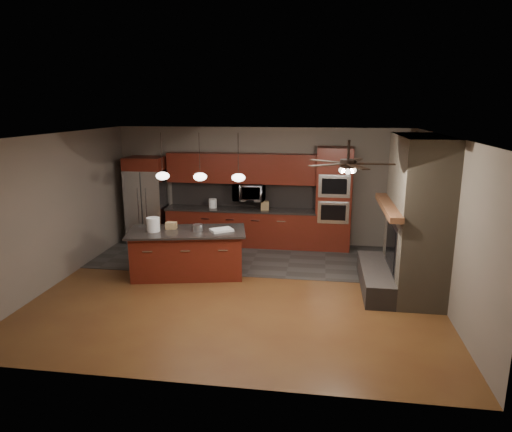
% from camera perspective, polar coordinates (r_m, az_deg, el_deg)
% --- Properties ---
extents(ground, '(7.00, 7.00, 0.00)m').
position_cam_1_polar(ground, '(8.53, -1.95, -9.07)').
color(ground, brown).
rests_on(ground, ground).
extents(ceiling, '(7.00, 6.00, 0.02)m').
position_cam_1_polar(ceiling, '(7.89, -2.11, 10.05)').
color(ceiling, white).
rests_on(ceiling, back_wall).
extents(back_wall, '(7.00, 0.02, 2.80)m').
position_cam_1_polar(back_wall, '(11.00, 0.76, 3.74)').
color(back_wall, '#635B4F').
rests_on(back_wall, ground).
extents(right_wall, '(0.02, 6.00, 2.80)m').
position_cam_1_polar(right_wall, '(8.24, 22.68, -0.72)').
color(right_wall, '#635B4F').
rests_on(right_wall, ground).
extents(left_wall, '(0.02, 6.00, 2.80)m').
position_cam_1_polar(left_wall, '(9.37, -23.60, 0.82)').
color(left_wall, '#635B4F').
rests_on(left_wall, ground).
extents(slate_tile_patch, '(7.00, 2.40, 0.01)m').
position_cam_1_polar(slate_tile_patch, '(10.19, -0.15, -5.17)').
color(slate_tile_patch, '#353330').
rests_on(slate_tile_patch, ground).
extents(fireplace_column, '(1.30, 2.10, 2.80)m').
position_cam_1_polar(fireplace_column, '(8.54, 18.98, -0.63)').
color(fireplace_column, '#6E624F').
rests_on(fireplace_column, ground).
extents(back_cabinetry, '(3.59, 0.64, 2.20)m').
position_cam_1_polar(back_cabinetry, '(10.92, -1.89, 0.95)').
color(back_cabinetry, '#5B1810').
rests_on(back_cabinetry, ground).
extents(oven_tower, '(0.80, 0.63, 2.38)m').
position_cam_1_polar(oven_tower, '(10.65, 9.65, 2.07)').
color(oven_tower, '#5B1810').
rests_on(oven_tower, ground).
extents(microwave, '(0.73, 0.41, 0.50)m').
position_cam_1_polar(microwave, '(10.81, -0.86, 3.03)').
color(microwave, silver).
rests_on(microwave, back_cabinetry).
extents(refrigerator, '(0.90, 0.75, 2.10)m').
position_cam_1_polar(refrigerator, '(11.40, -13.44, 1.93)').
color(refrigerator, silver).
rests_on(refrigerator, ground).
extents(kitchen_island, '(2.42, 1.46, 0.92)m').
position_cam_1_polar(kitchen_island, '(9.12, -8.54, -4.57)').
color(kitchen_island, '#5B1810').
rests_on(kitchen_island, ground).
extents(white_bucket, '(0.31, 0.31, 0.27)m').
position_cam_1_polar(white_bucket, '(9.03, -12.73, -1.05)').
color(white_bucket, white).
rests_on(white_bucket, kitchen_island).
extents(paint_can, '(0.22, 0.22, 0.13)m').
position_cam_1_polar(paint_can, '(8.92, -7.27, -1.46)').
color(paint_can, '#ACACB1').
rests_on(paint_can, kitchen_island).
extents(paint_tray, '(0.50, 0.47, 0.04)m').
position_cam_1_polar(paint_tray, '(8.89, -4.33, -1.74)').
color(paint_tray, white).
rests_on(paint_tray, kitchen_island).
extents(cardboard_box, '(0.21, 0.16, 0.13)m').
position_cam_1_polar(cardboard_box, '(9.17, -10.55, -1.17)').
color(cardboard_box, '#A38154').
rests_on(cardboard_box, kitchen_island).
extents(counter_bucket, '(0.22, 0.22, 0.22)m').
position_cam_1_polar(counter_bucket, '(10.99, -5.43, 1.59)').
color(counter_bucket, white).
rests_on(counter_bucket, back_cabinetry).
extents(counter_box, '(0.21, 0.18, 0.21)m').
position_cam_1_polar(counter_box, '(10.72, 1.10, 1.32)').
color(counter_box, '#94764C').
rests_on(counter_box, back_cabinetry).
extents(pendant_left, '(0.26, 0.26, 0.92)m').
position_cam_1_polar(pendant_left, '(9.08, -11.60, 4.95)').
color(pendant_left, black).
rests_on(pendant_left, ceiling).
extents(pendant_center, '(0.26, 0.26, 0.92)m').
position_cam_1_polar(pendant_center, '(8.86, -7.01, 4.91)').
color(pendant_center, black).
rests_on(pendant_center, ceiling).
extents(pendant_right, '(0.26, 0.26, 0.92)m').
position_cam_1_polar(pendant_right, '(8.69, -2.21, 4.84)').
color(pendant_right, black).
rests_on(pendant_right, ceiling).
extents(ceiling_fan, '(1.27, 1.33, 0.41)m').
position_cam_1_polar(ceiling_fan, '(7.00, 11.44, 6.52)').
color(ceiling_fan, black).
rests_on(ceiling_fan, ceiling).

